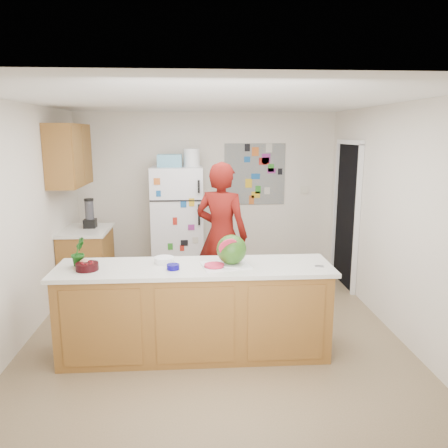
{
  "coord_description": "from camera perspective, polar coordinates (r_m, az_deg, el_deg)",
  "views": [
    {
      "loc": [
        -0.18,
        -4.57,
        2.18
      ],
      "look_at": [
        0.13,
        0.2,
        1.18
      ],
      "focal_mm": 35.0,
      "sensor_mm": 36.0,
      "label": 1
    }
  ],
  "objects": [
    {
      "name": "floor",
      "position": [
        5.07,
        -1.4,
        -13.83
      ],
      "size": [
        4.0,
        4.5,
        0.02
      ],
      "primitive_type": "cube",
      "color": "brown",
      "rests_on": "ground"
    },
    {
      "name": "wall_back",
      "position": [
        6.89,
        -2.23,
        4.01
      ],
      "size": [
        4.0,
        0.02,
        2.5
      ],
      "primitive_type": "cube",
      "color": "beige",
      "rests_on": "ground"
    },
    {
      "name": "wall_left",
      "position": [
        5.01,
        -25.12,
        -0.06
      ],
      "size": [
        0.02,
        4.5,
        2.5
      ],
      "primitive_type": "cube",
      "color": "beige",
      "rests_on": "ground"
    },
    {
      "name": "wall_right",
      "position": [
        5.15,
        21.47,
        0.54
      ],
      "size": [
        0.02,
        4.5,
        2.5
      ],
      "primitive_type": "cube",
      "color": "beige",
      "rests_on": "ground"
    },
    {
      "name": "ceiling",
      "position": [
        4.58,
        -1.57,
        15.89
      ],
      "size": [
        4.0,
        4.5,
        0.02
      ],
      "primitive_type": "cube",
      "color": "white",
      "rests_on": "wall_back"
    },
    {
      "name": "doorway",
      "position": [
        6.5,
        15.77,
        1.04
      ],
      "size": [
        0.03,
        0.85,
        2.04
      ],
      "primitive_type": "cube",
      "color": "black",
      "rests_on": "ground"
    },
    {
      "name": "peninsula_base",
      "position": [
        4.43,
        -3.8,
        -11.42
      ],
      "size": [
        2.6,
        0.62,
        0.88
      ],
      "primitive_type": "cube",
      "color": "brown",
      "rests_on": "floor"
    },
    {
      "name": "peninsula_top",
      "position": [
        4.27,
        -3.88,
        -5.73
      ],
      "size": [
        2.68,
        0.7,
        0.04
      ],
      "primitive_type": "cube",
      "color": "silver",
      "rests_on": "peninsula_base"
    },
    {
      "name": "side_counter_base",
      "position": [
        6.35,
        -17.41,
        -4.77
      ],
      "size": [
        0.6,
        0.8,
        0.86
      ],
      "primitive_type": "cube",
      "color": "brown",
      "rests_on": "floor"
    },
    {
      "name": "side_counter_top",
      "position": [
        6.25,
        -17.66,
        -0.81
      ],
      "size": [
        0.64,
        0.84,
        0.04
      ],
      "primitive_type": "cube",
      "color": "silver",
      "rests_on": "side_counter_base"
    },
    {
      "name": "upper_cabinets",
      "position": [
        6.1,
        -19.57,
        8.47
      ],
      "size": [
        0.35,
        1.0,
        0.8
      ],
      "primitive_type": "cube",
      "color": "brown",
      "rests_on": "wall_left"
    },
    {
      "name": "refrigerator",
      "position": [
        6.59,
        -6.03,
        0.06
      ],
      "size": [
        0.75,
        0.7,
        1.7
      ],
      "primitive_type": "cube",
      "color": "silver",
      "rests_on": "floor"
    },
    {
      "name": "fridge_top_bin",
      "position": [
        6.47,
        -7.1,
        8.23
      ],
      "size": [
        0.35,
        0.28,
        0.18
      ],
      "primitive_type": "cube",
      "color": "#5999B2",
      "rests_on": "refrigerator"
    },
    {
      "name": "photo_collage",
      "position": [
        6.9,
        4.03,
        6.5
      ],
      "size": [
        0.95,
        0.01,
        0.95
      ],
      "primitive_type": "cube",
      "color": "slate",
      "rests_on": "wall_back"
    },
    {
      "name": "person",
      "position": [
        5.47,
        -0.31,
        -1.51
      ],
      "size": [
        0.79,
        0.68,
        1.85
      ],
      "primitive_type": "imported",
      "rotation": [
        0.0,
        0.0,
        2.72
      ],
      "color": "#600F0A",
      "rests_on": "floor"
    },
    {
      "name": "blender_appliance",
      "position": [
        6.28,
        -17.15,
        1.24
      ],
      "size": [
        0.12,
        0.12,
        0.38
      ],
      "primitive_type": "cylinder",
      "color": "black",
      "rests_on": "side_counter_top"
    },
    {
      "name": "cutting_board",
      "position": [
        4.25,
        0.2,
        -5.41
      ],
      "size": [
        0.5,
        0.41,
        0.01
      ],
      "primitive_type": "cube",
      "rotation": [
        0.0,
        0.0,
        0.19
      ],
      "color": "white",
      "rests_on": "peninsula_top"
    },
    {
      "name": "watermelon",
      "position": [
        4.23,
        1.0,
        -3.35
      ],
      "size": [
        0.29,
        0.29,
        0.29
      ],
      "primitive_type": "sphere",
      "color": "#295C10",
      "rests_on": "cutting_board"
    },
    {
      "name": "watermelon_slice",
      "position": [
        4.19,
        -1.28,
        -5.42
      ],
      "size": [
        0.19,
        0.19,
        0.02
      ],
      "primitive_type": "cylinder",
      "color": "#DA374D",
      "rests_on": "cutting_board"
    },
    {
      "name": "cherry_bowl",
      "position": [
        4.31,
        -17.44,
        -5.32
      ],
      "size": [
        0.24,
        0.24,
        0.07
      ],
      "primitive_type": "cylinder",
      "rotation": [
        0.0,
        0.0,
        -0.15
      ],
      "color": "black",
      "rests_on": "peninsula_top"
    },
    {
      "name": "white_bowl",
      "position": [
        4.37,
        -7.84,
        -4.69
      ],
      "size": [
        0.25,
        0.25,
        0.06
      ],
      "primitive_type": "cylinder",
      "rotation": [
        0.0,
        0.0,
        0.42
      ],
      "color": "silver",
      "rests_on": "peninsula_top"
    },
    {
      "name": "cobalt_bowl",
      "position": [
        4.16,
        -6.67,
        -5.59
      ],
      "size": [
        0.16,
        0.16,
        0.05
      ],
      "primitive_type": "cylinder",
      "rotation": [
        0.0,
        0.0,
        -0.33
      ],
      "color": "#080161",
      "rests_on": "peninsula_top"
    },
    {
      "name": "plate",
      "position": [
        4.39,
        -17.73,
        -5.4
      ],
      "size": [
        0.24,
        0.24,
        0.02
      ],
      "primitive_type": "cylinder",
      "rotation": [
        0.0,
        0.0,
        -0.09
      ],
      "color": "beige",
      "rests_on": "peninsula_top"
    },
    {
      "name": "paper_towel",
      "position": [
        4.21,
        1.23,
        -5.49
      ],
      "size": [
        0.22,
        0.21,
        0.02
      ],
      "primitive_type": "cube",
      "rotation": [
        0.0,
        0.0,
        -0.37
      ],
      "color": "white",
      "rests_on": "peninsula_top"
    },
    {
      "name": "keys",
      "position": [
        4.32,
        12.32,
        -5.4
      ],
      "size": [
        0.09,
        0.05,
        0.01
      ],
      "primitive_type": "cube",
      "rotation": [
        0.0,
        0.0,
        -0.19
      ],
      "color": "gray",
      "rests_on": "peninsula_top"
    },
    {
      "name": "potted_plant",
      "position": [
        4.42,
        -18.51,
        -3.53
      ],
      "size": [
        0.13,
        0.16,
        0.28
      ],
      "primitive_type": "imported",
      "rotation": [
        0.0,
        0.0,
        1.55
      ],
      "color": "#123F0E",
      "rests_on": "peninsula_top"
    }
  ]
}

